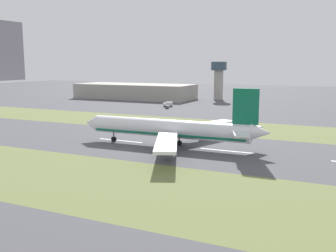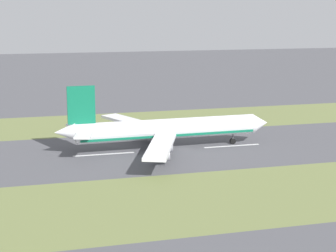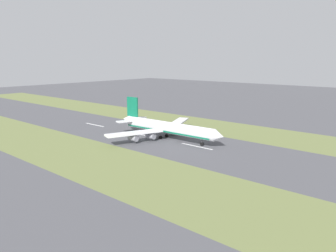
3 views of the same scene
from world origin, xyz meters
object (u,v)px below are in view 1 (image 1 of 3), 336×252
Objects in this scene: control_tower at (219,76)px; service_truck at (168,104)px; airplane_main_jet at (173,129)px; terminal_building at (135,91)px; apron_car at (167,107)px.

control_tower reaches higher than service_truck.
airplane_main_jet is 124.78m from service_truck.
terminal_building is 20.05× the size of apron_car.
airplane_main_jet is 113.86m from apron_car.
apron_car is (-72.77, 9.63, -16.94)m from control_tower.
airplane_main_jet is at bearing -146.20° from terminal_building.
control_tower is 4.66× the size of service_truck.
terminal_building is 76.92m from apron_car.
airplane_main_jet reaches higher than terminal_building.
terminal_building is 66.90m from service_truck.
airplane_main_jet reaches higher than service_truck.
apron_car is at bearing 26.26° from airplane_main_jet.
airplane_main_jet is 188.07m from terminal_building.
terminal_building is at bearing 33.80° from airplane_main_jet.
control_tower reaches higher than terminal_building.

